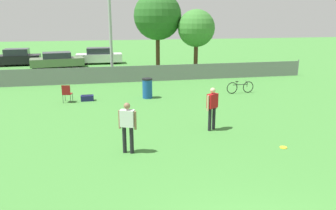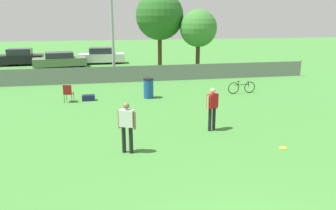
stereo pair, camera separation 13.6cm
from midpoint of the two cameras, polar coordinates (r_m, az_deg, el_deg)
The scene contains 13 objects.
fence_backline at distance 22.45m, azimuth -5.12°, elevation 5.45°, with size 24.05×0.07×1.21m.
tree_near_pole at distance 26.25m, azimuth -1.99°, elevation 15.22°, with size 3.71×3.71×6.22m.
tree_far_right at distance 25.54m, azimuth 4.81°, elevation 13.14°, with size 2.81×2.81×4.87m.
player_defender_red at distance 12.72m, azimuth 7.41°, elevation -0.09°, with size 0.53×0.42×1.69m.
player_receiver_white at distance 10.55m, azimuth -7.43°, elevation -3.29°, with size 0.56×0.38×1.69m.
frisbee_disc at distance 11.84m, azimuth 19.14°, elevation -6.98°, with size 0.25×0.25×0.03m.
folding_chair_sideline at distance 17.63m, azimuth -17.42°, elevation 2.08°, with size 0.51×0.51×0.93m.
bicycle_sideline at distance 19.42m, azimuth 12.27°, elevation 3.04°, with size 1.69×0.44×0.72m.
trash_bin at distance 17.83m, azimuth -3.83°, elevation 2.94°, with size 0.56×0.56×1.09m.
gear_bag_sideline at distance 17.83m, azimuth -14.10°, elevation 1.20°, with size 0.66×0.36×0.32m.
parked_car_dark at distance 33.08m, azimuth -24.87°, elevation 7.52°, with size 4.01×1.96×1.51m.
parked_car_olive at distance 30.15m, azimuth -18.88°, elevation 7.39°, with size 4.63×2.50×1.35m.
parked_car_white at distance 31.86m, azimuth -12.02°, elevation 8.33°, with size 4.24×1.70×1.49m.
Camera 1 is at (-2.69, -3.97, 4.30)m, focal length 35.00 mm.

